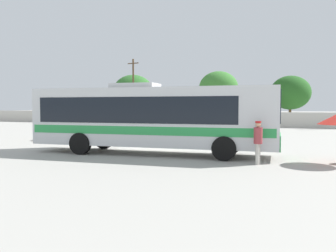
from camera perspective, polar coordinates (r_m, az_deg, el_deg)
ground_plane at (r=27.84m, az=4.86°, el=-1.57°), size 300.00×300.00×0.00m
perimeter_wall at (r=41.44m, az=11.00°, el=1.08°), size 80.00×0.30×1.66m
coach_bus_silver_green at (r=17.14m, az=-2.92°, el=1.58°), size 11.92×3.78×3.39m
attendant_by_bus_door at (r=14.43m, az=14.21°, el=-2.16°), size 0.39×0.39×1.71m
vendor_umbrella_secondary_orange at (r=25.41m, az=-15.28°, el=1.82°), size 1.93×1.93×2.06m
parked_car_leftmost_red at (r=44.31m, az=-9.17°, el=1.15°), size 4.57×2.21×1.44m
parked_car_second_black at (r=40.61m, az=-2.92°, el=1.05°), size 4.71×2.24×1.51m
parked_car_third_silver at (r=38.47m, az=4.46°, el=0.89°), size 4.51×2.20×1.46m
utility_pole_near at (r=50.12m, az=-5.57°, el=5.81°), size 1.80×0.38×8.88m
roadside_tree_left at (r=52.74m, az=-5.59°, el=5.42°), size 5.92×5.92×6.91m
roadside_tree_midleft at (r=48.82m, az=8.08°, el=6.05°), size 5.26×5.26×7.03m
roadside_tree_midright at (r=46.53m, az=18.99°, el=5.06°), size 4.91×4.91×6.07m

